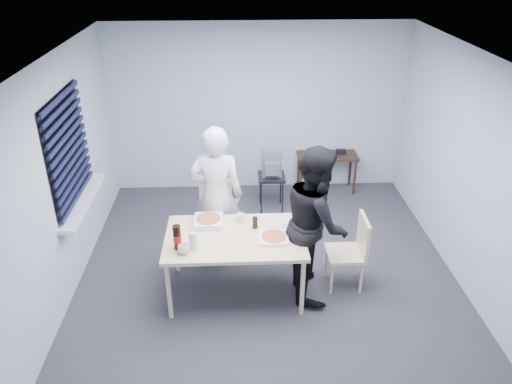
{
  "coord_description": "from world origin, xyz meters",
  "views": [
    {
      "loc": [
        -0.37,
        -4.84,
        3.67
      ],
      "look_at": [
        -0.14,
        0.1,
        1.11
      ],
      "focal_mm": 35.0,
      "sensor_mm": 36.0,
      "label": 1
    }
  ],
  "objects_px": {
    "person_white": "(216,196)",
    "mug_a": "(184,249)",
    "dining_table": "(235,241)",
    "chair_far": "(216,209)",
    "chair_right": "(353,247)",
    "soda_bottle": "(177,238)",
    "side_table": "(327,159)",
    "person_black": "(316,222)",
    "mug_b": "(241,218)",
    "backpack": "(272,164)",
    "stool": "(271,182)"
  },
  "relations": [
    {
      "from": "person_white",
      "to": "mug_a",
      "type": "relative_size",
      "value": 14.39
    },
    {
      "from": "dining_table",
      "to": "chair_far",
      "type": "relative_size",
      "value": 1.72
    },
    {
      "from": "chair_right",
      "to": "person_white",
      "type": "distance_m",
      "value": 1.71
    },
    {
      "from": "soda_bottle",
      "to": "dining_table",
      "type": "bearing_deg",
      "value": 19.37
    },
    {
      "from": "chair_far",
      "to": "mug_a",
      "type": "distance_m",
      "value": 1.38
    },
    {
      "from": "mug_a",
      "to": "side_table",
      "type": "bearing_deg",
      "value": 54.64
    },
    {
      "from": "person_black",
      "to": "mug_b",
      "type": "relative_size",
      "value": 17.7
    },
    {
      "from": "dining_table",
      "to": "mug_b",
      "type": "bearing_deg",
      "value": 78.11
    },
    {
      "from": "mug_b",
      "to": "soda_bottle",
      "type": "bearing_deg",
      "value": -141.47
    },
    {
      "from": "dining_table",
      "to": "side_table",
      "type": "height_order",
      "value": "dining_table"
    },
    {
      "from": "chair_far",
      "to": "backpack",
      "type": "xyz_separation_m",
      "value": [
        0.79,
        0.91,
        0.22
      ]
    },
    {
      "from": "side_table",
      "to": "soda_bottle",
      "type": "bearing_deg",
      "value": -127.2
    },
    {
      "from": "backpack",
      "to": "person_white",
      "type": "bearing_deg",
      "value": -127.65
    },
    {
      "from": "side_table",
      "to": "backpack",
      "type": "relative_size",
      "value": 2.33
    },
    {
      "from": "dining_table",
      "to": "person_white",
      "type": "height_order",
      "value": "person_white"
    },
    {
      "from": "mug_a",
      "to": "soda_bottle",
      "type": "relative_size",
      "value": 0.45
    },
    {
      "from": "mug_a",
      "to": "person_white",
      "type": "bearing_deg",
      "value": 72.2
    },
    {
      "from": "person_white",
      "to": "side_table",
      "type": "distance_m",
      "value": 2.5
    },
    {
      "from": "dining_table",
      "to": "backpack",
      "type": "height_order",
      "value": "backpack"
    },
    {
      "from": "chair_far",
      "to": "mug_a",
      "type": "height_order",
      "value": "chair_far"
    },
    {
      "from": "dining_table",
      "to": "stool",
      "type": "bearing_deg",
      "value": 74.31
    },
    {
      "from": "chair_far",
      "to": "mug_b",
      "type": "xyz_separation_m",
      "value": [
        0.31,
        -0.7,
        0.28
      ]
    },
    {
      "from": "person_white",
      "to": "soda_bottle",
      "type": "bearing_deg",
      "value": 66.61
    },
    {
      "from": "backpack",
      "to": "soda_bottle",
      "type": "relative_size",
      "value": 1.44
    },
    {
      "from": "chair_right",
      "to": "side_table",
      "type": "height_order",
      "value": "chair_right"
    },
    {
      "from": "person_white",
      "to": "stool",
      "type": "distance_m",
      "value": 1.54
    },
    {
      "from": "person_white",
      "to": "dining_table",
      "type": "bearing_deg",
      "value": 107.44
    },
    {
      "from": "stool",
      "to": "soda_bottle",
      "type": "distance_m",
      "value": 2.48
    },
    {
      "from": "chair_far",
      "to": "soda_bottle",
      "type": "bearing_deg",
      "value": -106.08
    },
    {
      "from": "chair_right",
      "to": "backpack",
      "type": "bearing_deg",
      "value": 113.01
    },
    {
      "from": "soda_bottle",
      "to": "mug_b",
      "type": "bearing_deg",
      "value": 38.53
    },
    {
      "from": "backpack",
      "to": "person_black",
      "type": "bearing_deg",
      "value": -86.48
    },
    {
      "from": "dining_table",
      "to": "mug_b",
      "type": "height_order",
      "value": "mug_b"
    },
    {
      "from": "person_black",
      "to": "mug_b",
      "type": "distance_m",
      "value": 0.88
    },
    {
      "from": "person_black",
      "to": "side_table",
      "type": "relative_size",
      "value": 1.91
    },
    {
      "from": "mug_a",
      "to": "mug_b",
      "type": "xyz_separation_m",
      "value": [
        0.6,
        0.62,
        -0.0
      ]
    },
    {
      "from": "chair_right",
      "to": "mug_a",
      "type": "bearing_deg",
      "value": -168.83
    },
    {
      "from": "person_black",
      "to": "backpack",
      "type": "xyz_separation_m",
      "value": [
        -0.34,
        1.92,
        -0.15
      ]
    },
    {
      "from": "mug_b",
      "to": "person_white",
      "type": "bearing_deg",
      "value": 127.95
    },
    {
      "from": "chair_far",
      "to": "stool",
      "type": "xyz_separation_m",
      "value": [
        0.79,
        0.93,
        -0.08
      ]
    },
    {
      "from": "chair_far",
      "to": "dining_table",
      "type": "bearing_deg",
      "value": -76.52
    },
    {
      "from": "dining_table",
      "to": "mug_a",
      "type": "bearing_deg",
      "value": -150.27
    },
    {
      "from": "person_white",
      "to": "person_black",
      "type": "height_order",
      "value": "same"
    },
    {
      "from": "person_black",
      "to": "soda_bottle",
      "type": "bearing_deg",
      "value": 98.67
    },
    {
      "from": "chair_far",
      "to": "chair_right",
      "type": "height_order",
      "value": "same"
    },
    {
      "from": "person_white",
      "to": "side_table",
      "type": "height_order",
      "value": "person_white"
    },
    {
      "from": "person_black",
      "to": "mug_b",
      "type": "xyz_separation_m",
      "value": [
        -0.82,
        0.3,
        -0.1
      ]
    },
    {
      "from": "backpack",
      "to": "mug_a",
      "type": "height_order",
      "value": "backpack"
    },
    {
      "from": "chair_far",
      "to": "chair_right",
      "type": "bearing_deg",
      "value": -31.01
    },
    {
      "from": "dining_table",
      "to": "soda_bottle",
      "type": "bearing_deg",
      "value": -160.63
    }
  ]
}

